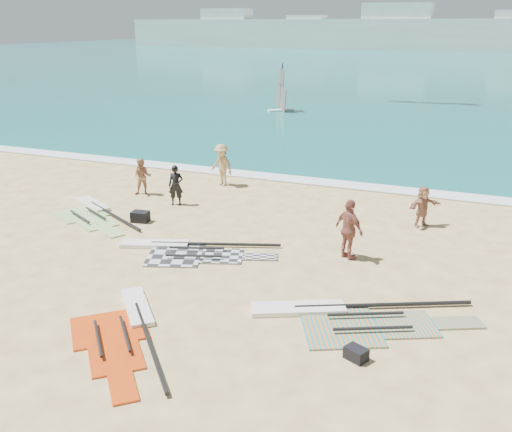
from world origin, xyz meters
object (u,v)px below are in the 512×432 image
at_px(rig_grey, 184,250).
at_px(gear_bag_far, 356,354).
at_px(beachgoer_back, 349,230).
at_px(rig_orange, 346,317).
at_px(beachgoer_mid, 222,165).
at_px(rig_red, 126,328).
at_px(beachgoer_left, 142,177).
at_px(person_wetsuit, 176,185).
at_px(beachgoer_right, 423,206).
at_px(gear_bag_near, 140,217).
at_px(rig_green, 93,213).

distance_m(rig_grey, gear_bag_far, 7.73).
bearing_deg(beachgoer_back, rig_orange, 136.36).
relative_size(beachgoer_mid, beachgoer_back, 0.99).
bearing_deg(beachgoer_mid, rig_red, -54.11).
distance_m(gear_bag_far, beachgoer_left, 14.54).
bearing_deg(person_wetsuit, rig_red, -90.17).
relative_size(rig_red, gear_bag_far, 9.44).
xyz_separation_m(rig_grey, beachgoer_mid, (-2.29, 7.63, 0.90)).
bearing_deg(beachgoer_right, person_wetsuit, 139.01).
bearing_deg(person_wetsuit, gear_bag_far, -64.92).
height_order(gear_bag_near, beachgoer_left, beachgoer_left).
height_order(person_wetsuit, beachgoer_back, beachgoer_back).
bearing_deg(beachgoer_mid, gear_bag_far, -32.26).
height_order(beachgoer_left, beachgoer_mid, beachgoer_mid).
relative_size(rig_orange, beachgoer_left, 3.62).
bearing_deg(rig_orange, rig_green, 132.61).
bearing_deg(rig_green, beachgoer_left, 111.74).
height_order(beachgoer_mid, beachgoer_right, beachgoer_mid).
relative_size(gear_bag_far, beachgoer_mid, 0.25).
bearing_deg(rig_green, gear_bag_far, 1.46).
distance_m(rig_green, beachgoer_left, 3.09).
bearing_deg(rig_grey, beachgoer_right, 19.14).
height_order(rig_red, beachgoer_left, beachgoer_left).
height_order(rig_grey, rig_orange, rig_orange).
bearing_deg(beachgoer_left, beachgoer_mid, 24.69).
bearing_deg(gear_bag_near, rig_grey, -33.63).
xyz_separation_m(beachgoer_left, beachgoer_mid, (2.49, 2.64, 0.16)).
distance_m(rig_green, beachgoer_mid, 6.36).
height_order(rig_green, beachgoer_back, beachgoer_back).
xyz_separation_m(gear_bag_near, person_wetsuit, (0.19, 2.34, 0.62)).
bearing_deg(beachgoer_right, rig_grey, 170.76).
xyz_separation_m(gear_bag_far, beachgoer_left, (-11.37, 9.03, 0.65)).
bearing_deg(rig_red, rig_grey, 151.12).
height_order(gear_bag_far, beachgoer_back, beachgoer_back).
xyz_separation_m(person_wetsuit, beachgoer_left, (-2.05, 0.70, -0.03)).
xyz_separation_m(rig_orange, beachgoer_right, (0.85, 7.80, 0.70)).
distance_m(rig_green, gear_bag_near, 2.23).
distance_m(rig_grey, beachgoer_back, 5.34).
relative_size(rig_grey, beachgoer_right, 3.59).
distance_m(rig_red, person_wetsuit, 10.03).
relative_size(rig_grey, person_wetsuit, 3.29).
xyz_separation_m(rig_orange, rig_red, (-4.78, -2.59, -0.00)).
height_order(rig_red, gear_bag_near, gear_bag_near).
bearing_deg(rig_grey, beachgoer_left, 114.08).
distance_m(beachgoer_mid, beachgoer_right, 9.34).
xyz_separation_m(beachgoer_left, beachgoer_right, (11.58, 0.48, -0.04)).
distance_m(rig_orange, beachgoer_left, 13.01).
height_order(gear_bag_near, person_wetsuit, person_wetsuit).
height_order(rig_grey, gear_bag_near, gear_bag_near).
height_order(rig_grey, person_wetsuit, person_wetsuit).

